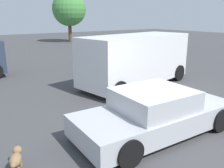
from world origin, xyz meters
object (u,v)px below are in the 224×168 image
(van_white, at_px, (136,59))
(pedestrian, at_px, (88,51))
(sedan_foreground, at_px, (155,113))
(dog, at_px, (16,158))

(van_white, relative_size, pedestrian, 3.47)
(van_white, height_order, pedestrian, van_white)
(van_white, bearing_deg, sedan_foreground, 46.16)
(sedan_foreground, bearing_deg, van_white, 58.44)
(van_white, bearing_deg, pedestrian, -103.69)
(dog, height_order, pedestrian, pedestrian)
(sedan_foreground, distance_m, pedestrian, 9.33)
(sedan_foreground, xyz_separation_m, pedestrian, (3.04, 8.81, 0.40))
(sedan_foreground, xyz_separation_m, dog, (-3.45, 0.48, -0.32))
(sedan_foreground, relative_size, dog, 7.33)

